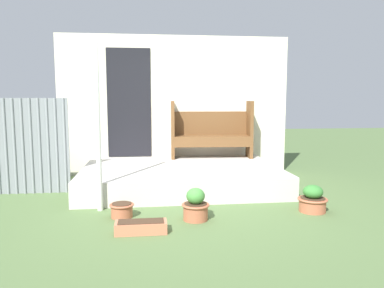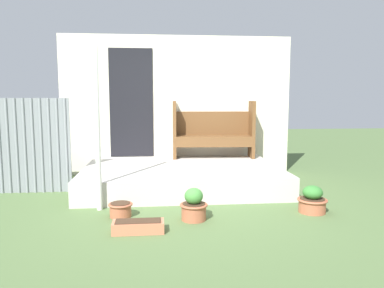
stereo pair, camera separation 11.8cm
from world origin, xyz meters
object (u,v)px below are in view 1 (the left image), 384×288
support_post (98,129)px  planter_box_rect (141,227)px  flower_pot_left (122,209)px  flower_pot_middle (196,206)px  bench (211,130)px  flower_pot_right (313,200)px

support_post → planter_box_rect: 1.43m
flower_pot_left → planter_box_rect: (0.24, -0.56, -0.03)m
flower_pot_middle → flower_pot_left: bearing=166.9°
planter_box_rect → bench: bearing=66.4°
flower_pot_middle → flower_pot_right: (1.53, 0.15, -0.02)m
flower_pot_left → support_post: bearing=133.2°
bench → support_post: bearing=-128.5°
flower_pot_middle → flower_pot_right: size_ratio=1.03×
support_post → flower_pot_left: size_ratio=7.08×
planter_box_rect → support_post: bearing=121.5°
flower_pot_right → flower_pot_middle: bearing=-174.4°
bench → planter_box_rect: (-1.26, -2.88, -0.78)m
flower_pot_left → flower_pot_right: bearing=-1.3°
flower_pot_left → flower_pot_middle: 0.91m
flower_pot_left → bench: bearing=57.1°
support_post → flower_pot_right: (2.71, -0.37, -0.91)m
bench → planter_box_rect: 3.24m
flower_pot_left → planter_box_rect: bearing=-66.8°
support_post → flower_pot_right: bearing=-7.8°
flower_pot_middle → bench: bearing=76.2°
support_post → planter_box_rect: support_post is taller
support_post → flower_pot_middle: size_ratio=5.47×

